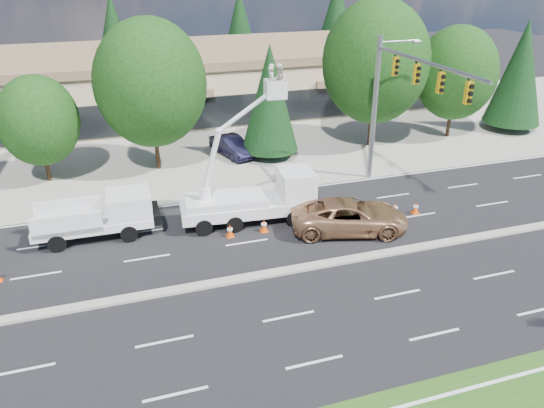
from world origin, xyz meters
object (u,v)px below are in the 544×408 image
object	(u,v)px
signal_mast	(395,93)
minivan	(350,216)
utility_pickup	(102,220)
bucket_truck	(258,191)

from	to	relation	value
signal_mast	minivan	size ratio (longest dim) A/B	1.65
utility_pickup	minivan	xyz separation A→B (m)	(12.40, -3.39, -0.08)
utility_pickup	bucket_truck	bearing A→B (deg)	-4.74
bucket_truck	minivan	size ratio (longest dim) A/B	1.38
utility_pickup	bucket_truck	xyz separation A→B (m)	(8.16, -0.80, 0.85)
signal_mast	bucket_truck	xyz separation A→B (m)	(-8.75, -1.65, -4.27)
signal_mast	bucket_truck	distance (m)	9.88
bucket_truck	utility_pickup	bearing A→B (deg)	179.10
signal_mast	minivan	xyz separation A→B (m)	(-4.51, -4.24, -5.20)
bucket_truck	minivan	xyz separation A→B (m)	(4.24, -2.59, -0.93)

